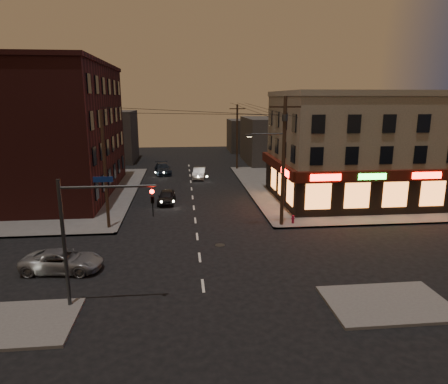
{
  "coord_description": "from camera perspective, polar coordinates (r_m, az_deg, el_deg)",
  "views": [
    {
      "loc": [
        -0.95,
        -24.03,
        9.99
      ],
      "look_at": [
        2.06,
        4.6,
        3.2
      ],
      "focal_mm": 32.0,
      "sensor_mm": 36.0,
      "label": 1
    }
  ],
  "objects": [
    {
      "name": "sedan_near",
      "position": [
        39.12,
        -8.22,
        -0.67
      ],
      "size": [
        1.84,
        3.96,
        1.32
      ],
      "primitive_type": "imported",
      "rotation": [
        0.0,
        0.0,
        -0.07
      ],
      "color": "black",
      "rests_on": "ground"
    },
    {
      "name": "brick_apartment",
      "position": [
        45.23,
        -23.66,
        7.94
      ],
      "size": [
        12.0,
        20.0,
        13.0
      ],
      "primitive_type": "cube",
      "color": "#401614",
      "rests_on": "sidewalk_nw"
    },
    {
      "name": "sedan_far",
      "position": [
        54.47,
        -8.74,
        3.31
      ],
      "size": [
        2.63,
        5.15,
        1.43
      ],
      "primitive_type": "imported",
      "rotation": [
        0.0,
        0.0,
        0.13
      ],
      "color": "black",
      "rests_on": "ground"
    },
    {
      "name": "sidewalk_ne",
      "position": [
        48.05,
        17.37,
        0.75
      ],
      "size": [
        24.0,
        28.0,
        0.15
      ],
      "primitive_type": "cube",
      "color": "#514F4C",
      "rests_on": "ground"
    },
    {
      "name": "bg_building_ne_a",
      "position": [
        64.13,
        7.57,
        7.35
      ],
      "size": [
        10.0,
        12.0,
        7.0
      ],
      "primitive_type": "cube",
      "color": "#3F3D3A",
      "rests_on": "ground"
    },
    {
      "name": "pizza_building",
      "position": [
        41.35,
        18.24,
        6.16
      ],
      "size": [
        15.85,
        12.85,
        10.5
      ],
      "color": "#9E9078",
      "rests_on": "sidewalk_ne"
    },
    {
      "name": "fire_hydrant",
      "position": [
        32.68,
        9.82,
        -3.77
      ],
      "size": [
        0.31,
        0.31,
        0.68
      ],
      "rotation": [
        0.0,
        0.0,
        -0.31
      ],
      "color": "maroon",
      "rests_on": "sidewalk_ne"
    },
    {
      "name": "bg_building_nw",
      "position": [
        67.38,
        -16.43,
        7.64
      ],
      "size": [
        9.0,
        10.0,
        8.0
      ],
      "primitive_type": "cube",
      "color": "#3F3D3A",
      "rests_on": "ground"
    },
    {
      "name": "utility_pole_main",
      "position": [
        31.08,
        8.31,
        5.31
      ],
      "size": [
        4.2,
        0.44,
        10.0
      ],
      "color": "#382619",
      "rests_on": "sidewalk_ne"
    },
    {
      "name": "suv_cross",
      "position": [
        25.67,
        -22.07,
        -9.11
      ],
      "size": [
        4.83,
        2.62,
        1.29
      ],
      "primitive_type": "imported",
      "rotation": [
        0.0,
        0.0,
        1.46
      ],
      "color": "gray",
      "rests_on": "ground"
    },
    {
      "name": "traffic_signal",
      "position": [
        19.87,
        -19.22,
        -4.57
      ],
      "size": [
        4.49,
        0.32,
        6.47
      ],
      "color": "#333538",
      "rests_on": "ground"
    },
    {
      "name": "sidewalk_nw",
      "position": [
        47.33,
        -26.96,
        -0.29
      ],
      "size": [
        24.0,
        28.0,
        0.15
      ],
      "primitive_type": "cube",
      "color": "#514F4C",
      "rests_on": "ground"
    },
    {
      "name": "sedan_mid",
      "position": [
        50.86,
        -3.54,
        2.72
      ],
      "size": [
        1.99,
        4.38,
        1.39
      ],
      "primitive_type": "imported",
      "rotation": [
        0.0,
        0.0,
        -0.13
      ],
      "color": "slate",
      "rests_on": "ground"
    },
    {
      "name": "utility_pole_west",
      "position": [
        31.54,
        -16.63,
        2.97
      ],
      "size": [
        0.24,
        0.24,
        9.0
      ],
      "primitive_type": "cylinder",
      "color": "#382619",
      "rests_on": "sidewalk_nw"
    },
    {
      "name": "utility_pole_far",
      "position": [
        56.81,
        1.88,
        7.87
      ],
      "size": [
        0.26,
        0.26,
        9.0
      ],
      "primitive_type": "cylinder",
      "color": "#382619",
      "rests_on": "sidewalk_ne"
    },
    {
      "name": "bg_building_ne_b",
      "position": [
        77.44,
        3.68,
        8.07
      ],
      "size": [
        8.0,
        8.0,
        6.0
      ],
      "primitive_type": "cube",
      "color": "#3F3D3A",
      "rests_on": "ground"
    },
    {
      "name": "ground",
      "position": [
        26.04,
        -3.5,
        -9.31
      ],
      "size": [
        120.0,
        120.0,
        0.0
      ],
      "primitive_type": "plane",
      "color": "black",
      "rests_on": "ground"
    }
  ]
}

